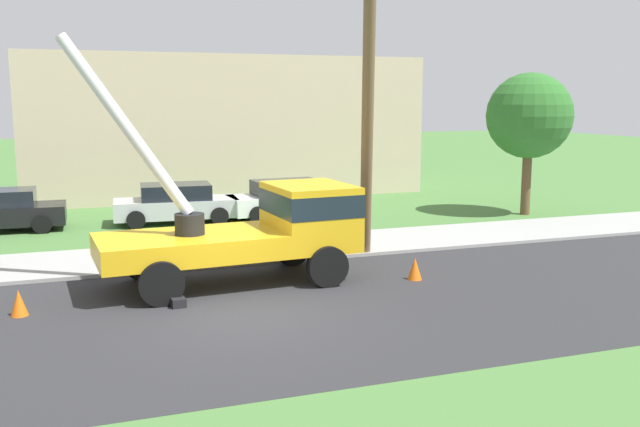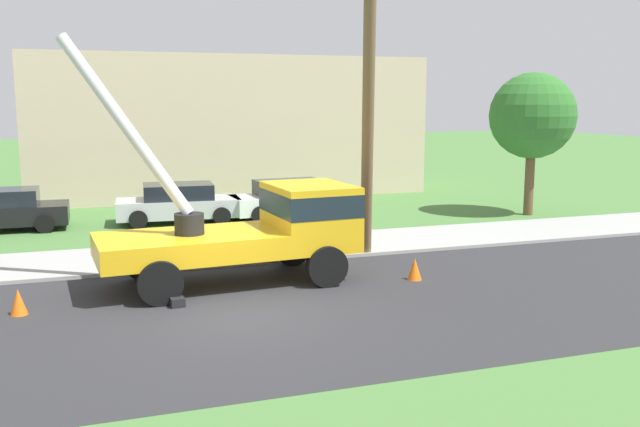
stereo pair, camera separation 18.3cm
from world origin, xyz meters
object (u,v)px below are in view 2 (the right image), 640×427
at_px(utility_truck, 261,224).
at_px(leaning_utility_pole, 368,98).
at_px(parked_sedan_silver, 179,203).
at_px(traffic_cone_behind, 18,302).
at_px(traffic_cone_ahead, 415,269).
at_px(parked_sedan_black, 0,210).
at_px(parked_sedan_white, 289,199).
at_px(roadside_tree_near, 533,116).

bearing_deg(utility_truck, leaning_utility_pole, 11.55).
relative_size(utility_truck, parked_sedan_silver, 1.53).
bearing_deg(traffic_cone_behind, leaning_utility_pole, 11.61).
bearing_deg(parked_sedan_silver, traffic_cone_ahead, -66.29).
bearing_deg(leaning_utility_pole, traffic_cone_behind, -168.39).
bearing_deg(traffic_cone_behind, traffic_cone_ahead, -0.70).
xyz_separation_m(leaning_utility_pole, parked_sedan_silver, (-3.97, 8.31, -3.78)).
xyz_separation_m(utility_truck, parked_sedan_black, (-6.85, 9.29, -0.70)).
distance_m(utility_truck, parked_sedan_black, 11.56).
relative_size(parked_sedan_black, parked_sedan_silver, 0.98).
distance_m(parked_sedan_white, roadside_tree_near, 9.82).
relative_size(utility_truck, parked_sedan_white, 1.54).
relative_size(utility_truck, traffic_cone_ahead, 12.34).
bearing_deg(roadside_tree_near, traffic_cone_ahead, -139.09).
bearing_deg(traffic_cone_ahead, parked_sedan_silver, 113.71).
distance_m(traffic_cone_behind, roadside_tree_near, 19.58).
xyz_separation_m(traffic_cone_ahead, parked_sedan_black, (-10.47, 10.54, 0.43)).
bearing_deg(utility_truck, parked_sedan_white, 69.37).
bearing_deg(traffic_cone_behind, roadside_tree_near, 22.55).
height_order(traffic_cone_behind, parked_sedan_silver, parked_sedan_silver).
distance_m(traffic_cone_behind, parked_sedan_black, 10.52).
height_order(traffic_cone_behind, parked_sedan_black, parked_sedan_black).
bearing_deg(parked_sedan_black, parked_sedan_white, -3.22).
distance_m(utility_truck, parked_sedan_white, 9.34).
bearing_deg(leaning_utility_pole, parked_sedan_silver, 115.51).
relative_size(utility_truck, traffic_cone_behind, 12.34).
bearing_deg(traffic_cone_behind, utility_truck, 11.65).
bearing_deg(utility_truck, traffic_cone_behind, -168.35).
height_order(traffic_cone_ahead, roadside_tree_near, roadside_tree_near).
bearing_deg(leaning_utility_pole, roadside_tree_near, 31.49).
height_order(utility_truck, leaning_utility_pole, leaning_utility_pole).
relative_size(parked_sedan_black, parked_sedan_white, 0.99).
relative_size(traffic_cone_ahead, parked_sedan_silver, 0.12).
bearing_deg(parked_sedan_black, parked_sedan_silver, -3.28).
relative_size(utility_truck, roadside_tree_near, 1.26).
bearing_deg(traffic_cone_ahead, traffic_cone_behind, 179.30).
height_order(leaning_utility_pole, traffic_cone_ahead, leaning_utility_pole).
height_order(leaning_utility_pole, parked_sedan_white, leaning_utility_pole).
distance_m(traffic_cone_ahead, parked_sedan_black, 14.86).
distance_m(leaning_utility_pole, roadside_tree_near, 10.77).
height_order(parked_sedan_black, parked_sedan_silver, same).
distance_m(traffic_cone_behind, parked_sedan_silver, 11.12).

